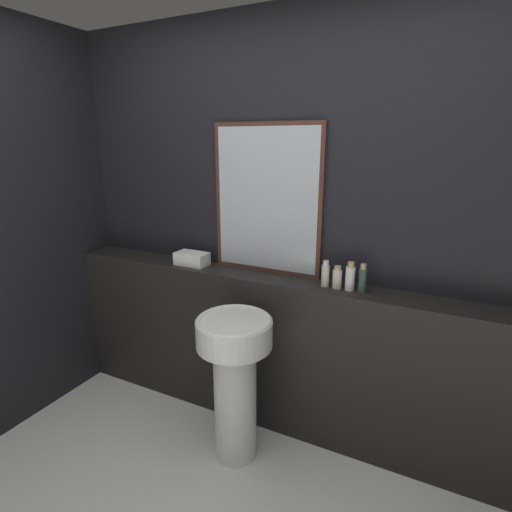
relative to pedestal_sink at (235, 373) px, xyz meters
The scene contains 9 objects.
wall_back 0.89m from the pedestal_sink, 81.25° to the left, with size 8.00×0.06×2.50m.
vanity_counter 0.39m from the pedestal_sink, 77.97° to the left, with size 2.96×0.23×0.99m.
pedestal_sink is the anchor object (origin of this frame).
mirror 1.02m from the pedestal_sink, 93.87° to the left, with size 0.70×0.03×0.90m.
towel_stack 0.82m from the pedestal_sink, 144.34° to the left, with size 0.21×0.13×0.08m.
shampoo_bottle 0.75m from the pedestal_sink, 45.29° to the left, with size 0.04×0.04×0.15m.
conditioner_bottle 0.78m from the pedestal_sink, 40.55° to the left, with size 0.05×0.05×0.13m.
lotion_bottle 0.83m from the pedestal_sink, 36.40° to the left, with size 0.05×0.05×0.16m.
body_wash_bottle 0.87m from the pedestal_sink, 33.13° to the left, with size 0.04×0.04×0.16m.
Camera 1 is at (0.89, -0.65, 1.79)m, focal length 28.00 mm.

